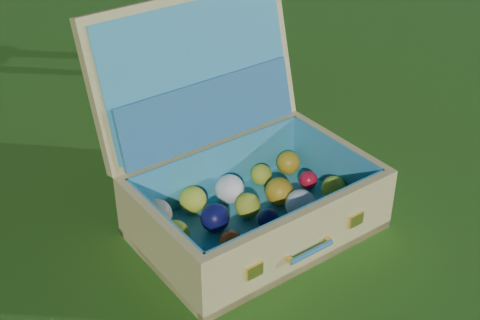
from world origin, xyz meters
name	(u,v)px	position (x,y,z in m)	size (l,w,h in m)	color
ground	(260,258)	(0.00, 0.00, 0.00)	(60.00, 60.00, 0.00)	#215114
suitcase	(235,166)	(0.04, 0.17, 0.14)	(0.57, 0.53, 0.50)	#D9C475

